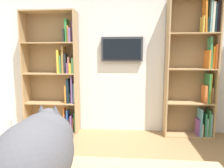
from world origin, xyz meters
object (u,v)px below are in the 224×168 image
object	(u,v)px
bookshelf_left	(197,70)
paper_towel_roll	(2,142)
wall_mounted_tv	(122,49)
bookshelf_right	(58,75)
cat	(37,151)

from	to	relation	value
bookshelf_left	paper_towel_roll	size ratio (longest dim) A/B	8.57
wall_mounted_tv	paper_towel_roll	distance (m)	2.56
bookshelf_right	paper_towel_roll	bearing A→B (deg)	102.91
bookshelf_left	cat	distance (m)	2.94
wall_mounted_tv	cat	bearing A→B (deg)	83.61
bookshelf_left	paper_towel_roll	bearing A→B (deg)	52.67
paper_towel_roll	bookshelf_right	bearing A→B (deg)	-77.09
cat	paper_towel_roll	size ratio (longest dim) A/B	2.35
bookshelf_left	bookshelf_right	bearing A→B (deg)	-0.09
wall_mounted_tv	cat	world-z (taller)	wall_mounted_tv
cat	paper_towel_roll	distance (m)	0.33
bookshelf_right	wall_mounted_tv	size ratio (longest dim) A/B	2.94
bookshelf_right	cat	xyz separation A→B (m)	(-0.82, 2.51, -0.09)
bookshelf_right	cat	distance (m)	2.65
bookshelf_right	paper_towel_roll	world-z (taller)	bookshelf_right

